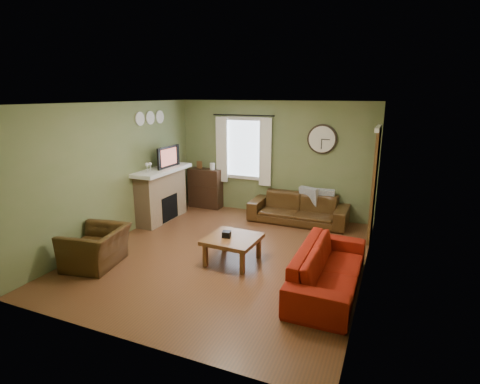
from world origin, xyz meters
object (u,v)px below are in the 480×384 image
at_px(sofa_red, 329,268).
at_px(armchair, 96,247).
at_px(bookshelf, 205,188).
at_px(coffee_table, 233,250).
at_px(sofa_brown, 298,209).

distance_m(sofa_red, armchair, 3.71).
bearing_deg(bookshelf, coffee_table, -54.17).
distance_m(bookshelf, armchair, 3.62).
bearing_deg(sofa_brown, bookshelf, 174.29).
height_order(sofa_brown, sofa_red, sofa_red).
distance_m(sofa_brown, sofa_red, 2.89).
xyz_separation_m(armchair, coffee_table, (2.01, 0.97, -0.09)).
height_order(sofa_red, coffee_table, sofa_red).
relative_size(bookshelf, sofa_red, 0.45).
height_order(sofa_brown, armchair, armchair).
xyz_separation_m(sofa_red, armchair, (-3.64, -0.71, 0.00)).
relative_size(sofa_red, coffee_table, 2.57).
bearing_deg(armchair, bookshelf, 167.71).
bearing_deg(armchair, sofa_red, 90.37).
relative_size(bookshelf, armchair, 1.00).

